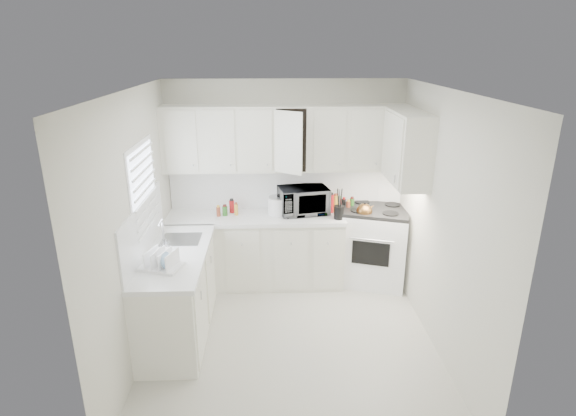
{
  "coord_description": "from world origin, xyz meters",
  "views": [
    {
      "loc": [
        -0.19,
        -4.24,
        2.98
      ],
      "look_at": [
        0.0,
        0.7,
        1.25
      ],
      "focal_mm": 29.1,
      "sensor_mm": 36.0,
      "label": 1
    }
  ],
  "objects_px": {
    "tea_kettle": "(364,210)",
    "utensil_crock": "(339,203)",
    "stove": "(374,235)",
    "microwave": "(303,198)",
    "dish_rack": "(161,258)",
    "rice_cooker": "(278,204)"
  },
  "relations": [
    {
      "from": "microwave",
      "to": "tea_kettle",
      "type": "bearing_deg",
      "value": -28.08
    },
    {
      "from": "microwave",
      "to": "rice_cooker",
      "type": "relative_size",
      "value": 2.34
    },
    {
      "from": "stove",
      "to": "microwave",
      "type": "distance_m",
      "value": 1.05
    },
    {
      "from": "stove",
      "to": "utensil_crock",
      "type": "relative_size",
      "value": 3.27
    },
    {
      "from": "tea_kettle",
      "to": "dish_rack",
      "type": "height_order",
      "value": "tea_kettle"
    },
    {
      "from": "stove",
      "to": "tea_kettle",
      "type": "xyz_separation_m",
      "value": [
        -0.18,
        -0.16,
        0.4
      ]
    },
    {
      "from": "stove",
      "to": "tea_kettle",
      "type": "relative_size",
      "value": 5.35
    },
    {
      "from": "dish_rack",
      "to": "utensil_crock",
      "type": "bearing_deg",
      "value": 51.34
    },
    {
      "from": "tea_kettle",
      "to": "microwave",
      "type": "xyz_separation_m",
      "value": [
        -0.74,
        0.22,
        0.1
      ]
    },
    {
      "from": "utensil_crock",
      "to": "tea_kettle",
      "type": "bearing_deg",
      "value": 1.94
    },
    {
      "from": "tea_kettle",
      "to": "utensil_crock",
      "type": "relative_size",
      "value": 0.61
    },
    {
      "from": "tea_kettle",
      "to": "utensil_crock",
      "type": "xyz_separation_m",
      "value": [
        -0.32,
        -0.01,
        0.1
      ]
    },
    {
      "from": "stove",
      "to": "dish_rack",
      "type": "relative_size",
      "value": 3.47
    },
    {
      "from": "utensil_crock",
      "to": "stove",
      "type": "bearing_deg",
      "value": 18.98
    },
    {
      "from": "tea_kettle",
      "to": "rice_cooker",
      "type": "relative_size",
      "value": 0.95
    },
    {
      "from": "stove",
      "to": "utensil_crock",
      "type": "bearing_deg",
      "value": -143.0
    },
    {
      "from": "microwave",
      "to": "dish_rack",
      "type": "xyz_separation_m",
      "value": [
        -1.47,
        -1.51,
        -0.1
      ]
    },
    {
      "from": "tea_kettle",
      "to": "microwave",
      "type": "relative_size",
      "value": 0.4
    },
    {
      "from": "utensil_crock",
      "to": "dish_rack",
      "type": "distance_m",
      "value": 2.29
    },
    {
      "from": "utensil_crock",
      "to": "dish_rack",
      "type": "relative_size",
      "value": 1.06
    },
    {
      "from": "rice_cooker",
      "to": "dish_rack",
      "type": "distance_m",
      "value": 1.88
    },
    {
      "from": "utensil_crock",
      "to": "dish_rack",
      "type": "xyz_separation_m",
      "value": [
        -1.9,
        -1.28,
        -0.1
      ]
    }
  ]
}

